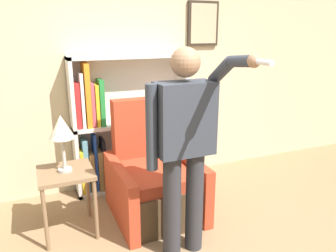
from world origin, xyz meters
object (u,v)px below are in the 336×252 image
object	(u,v)px
person_standing	(185,141)
table_lamp	(61,129)
bookcase	(117,127)
armchair	(153,181)
side_table	(66,181)

from	to	relation	value
person_standing	table_lamp	size ratio (longest dim) A/B	3.33
bookcase	armchair	world-z (taller)	bookcase
table_lamp	bookcase	bearing A→B (deg)	47.76
bookcase	armchair	bearing A→B (deg)	-74.96
person_standing	table_lamp	xyz separation A→B (m)	(-0.87, 0.67, 0.01)
bookcase	person_standing	xyz separation A→B (m)	(0.19, -1.41, 0.24)
person_standing	side_table	size ratio (longest dim) A/B	2.77
armchair	table_lamp	size ratio (longest dim) A/B	2.22
side_table	table_lamp	world-z (taller)	table_lamp
bookcase	person_standing	world-z (taller)	person_standing
bookcase	armchair	distance (m)	0.83
person_standing	armchair	bearing A→B (deg)	90.57
bookcase	table_lamp	bearing A→B (deg)	-132.24
side_table	table_lamp	bearing A→B (deg)	0.00
person_standing	table_lamp	world-z (taller)	person_standing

